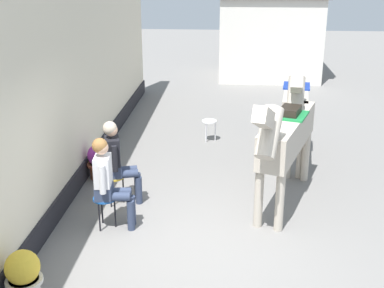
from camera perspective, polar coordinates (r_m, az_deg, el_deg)
The scene contains 10 objects.
ground_plane at distance 9.89m, azimuth 3.10°, elevation -2.23°, with size 40.00×40.00×0.00m, color slate.
pub_facade_wall at distance 8.41m, azimuth -14.63°, elevation 4.20°, with size 0.34×14.00×3.40m.
distant_cottage at distance 17.19m, azimuth 8.69°, elevation 13.28°, with size 3.40×2.60×3.50m.
seated_visitor_near at distance 7.40m, azimuth -9.38°, elevation -3.85°, with size 0.61×0.49×1.39m.
seated_visitor_far at distance 8.12m, azimuth -8.38°, elevation -1.59°, with size 0.61×0.48×1.39m.
saddled_horse_near at distance 7.99m, azimuth 10.39°, elevation 0.85°, with size 1.21×2.89×2.06m.
saddled_horse_far at distance 9.91m, azimuth 11.47°, elevation 4.51°, with size 0.73×2.99×2.06m.
flower_planter_near at distance 6.31m, azimuth -18.31°, elevation -13.74°, with size 0.43×0.43×0.64m.
flower_planter_far at distance 9.29m, azimuth -10.36°, elevation -1.83°, with size 0.43×0.43×0.64m.
spare_stool_white at distance 11.01m, azimuth 1.95°, elevation 2.34°, with size 0.32×0.32×0.46m.
Camera 1 is at (0.16, -6.16, 3.73)m, focal length 47.76 mm.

